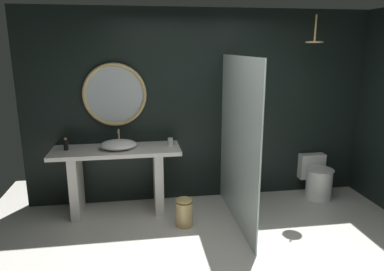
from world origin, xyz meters
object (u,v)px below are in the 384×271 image
at_px(soap_dispenser, 66,145).
at_px(rain_shower_head, 315,40).
at_px(round_wall_mirror, 115,95).
at_px(toilet, 316,177).
at_px(vessel_sink, 118,144).
at_px(waste_bin, 184,212).
at_px(tumbler_cup, 170,142).

relative_size(soap_dispenser, rain_shower_head, 0.46).
height_order(round_wall_mirror, rain_shower_head, rain_shower_head).
bearing_deg(toilet, soap_dispenser, -179.14).
bearing_deg(soap_dispenser, vessel_sink, -3.97).
height_order(vessel_sink, toilet, vessel_sink).
height_order(vessel_sink, soap_dispenser, vessel_sink).
bearing_deg(toilet, round_wall_mirror, 176.02).
xyz_separation_m(toilet, waste_bin, (-2.00, -0.60, -0.10)).
distance_m(tumbler_cup, rain_shower_head, 2.26).
distance_m(soap_dispenser, rain_shower_head, 3.40).
relative_size(vessel_sink, toilet, 0.78).
height_order(tumbler_cup, soap_dispenser, soap_dispenser).
distance_m(round_wall_mirror, waste_bin, 1.73).
distance_m(round_wall_mirror, rain_shower_head, 2.65).
xyz_separation_m(vessel_sink, rain_shower_head, (2.51, -0.01, 1.28)).
bearing_deg(rain_shower_head, soap_dispenser, 179.01).
bearing_deg(tumbler_cup, round_wall_mirror, 162.71).
bearing_deg(soap_dispenser, waste_bin, -21.27).
relative_size(tumbler_cup, toilet, 0.16).
bearing_deg(round_wall_mirror, soap_dispenser, -158.11).
bearing_deg(waste_bin, vessel_sink, 146.62).
height_order(tumbler_cup, round_wall_mirror, round_wall_mirror).
distance_m(rain_shower_head, waste_bin, 2.71).
xyz_separation_m(vessel_sink, round_wall_mirror, (-0.03, 0.29, 0.59)).
relative_size(soap_dispenser, round_wall_mirror, 0.19).
bearing_deg(waste_bin, round_wall_mirror, 135.09).
bearing_deg(toilet, tumbler_cup, -179.42).
height_order(soap_dispenser, toilet, soap_dispenser).
distance_m(vessel_sink, tumbler_cup, 0.66).
relative_size(rain_shower_head, waste_bin, 0.96).
xyz_separation_m(round_wall_mirror, rain_shower_head, (2.54, -0.30, 0.69)).
distance_m(tumbler_cup, round_wall_mirror, 0.94).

